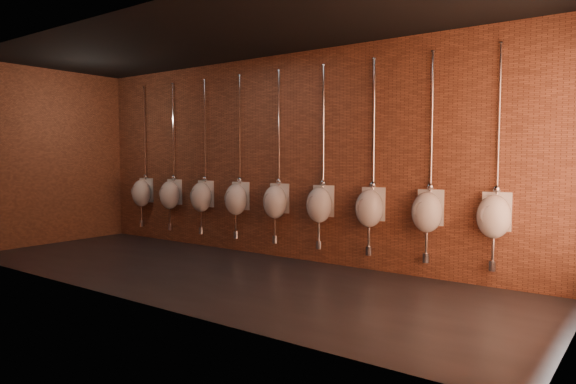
% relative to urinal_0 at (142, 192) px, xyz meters
% --- Properties ---
extents(ground, '(8.50, 8.50, 0.00)m').
position_rel_urinal_0_xyz_m(ground, '(3.37, -1.36, -0.91)').
color(ground, black).
rests_on(ground, ground).
extents(room_shell, '(8.54, 3.04, 3.22)m').
position_rel_urinal_0_xyz_m(room_shell, '(3.37, -1.36, 1.10)').
color(room_shell, black).
rests_on(room_shell, ground).
extents(urinal_0, '(0.45, 0.41, 2.72)m').
position_rel_urinal_0_xyz_m(urinal_0, '(0.00, 0.00, 0.00)').
color(urinal_0, silver).
rests_on(urinal_0, ground).
extents(urinal_1, '(0.45, 0.41, 2.72)m').
position_rel_urinal_0_xyz_m(urinal_1, '(0.83, 0.00, 0.00)').
color(urinal_1, silver).
rests_on(urinal_1, ground).
extents(urinal_2, '(0.45, 0.41, 2.72)m').
position_rel_urinal_0_xyz_m(urinal_2, '(1.65, 0.00, 0.00)').
color(urinal_2, silver).
rests_on(urinal_2, ground).
extents(urinal_3, '(0.45, 0.41, 2.72)m').
position_rel_urinal_0_xyz_m(urinal_3, '(2.48, 0.00, 0.00)').
color(urinal_3, silver).
rests_on(urinal_3, ground).
extents(urinal_4, '(0.45, 0.41, 2.72)m').
position_rel_urinal_0_xyz_m(urinal_4, '(3.30, 0.00, 0.00)').
color(urinal_4, silver).
rests_on(urinal_4, ground).
extents(urinal_5, '(0.45, 0.41, 2.72)m').
position_rel_urinal_0_xyz_m(urinal_5, '(4.13, 0.00, 0.00)').
color(urinal_5, silver).
rests_on(urinal_5, ground).
extents(urinal_6, '(0.45, 0.41, 2.72)m').
position_rel_urinal_0_xyz_m(urinal_6, '(4.95, 0.00, 0.00)').
color(urinal_6, silver).
rests_on(urinal_6, ground).
extents(urinal_7, '(0.45, 0.41, 2.72)m').
position_rel_urinal_0_xyz_m(urinal_7, '(5.78, 0.00, 0.00)').
color(urinal_7, silver).
rests_on(urinal_7, ground).
extents(urinal_8, '(0.45, 0.41, 2.72)m').
position_rel_urinal_0_xyz_m(urinal_8, '(6.60, 0.00, 0.00)').
color(urinal_8, silver).
rests_on(urinal_8, ground).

